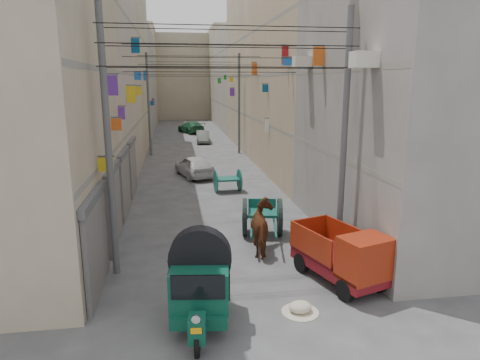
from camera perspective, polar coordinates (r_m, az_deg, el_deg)
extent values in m
cube|color=gray|center=(15.17, -17.87, 2.50)|extent=(0.25, 9.80, 0.18)
cube|color=gray|center=(14.95, -18.69, 13.87)|extent=(0.25, 9.80, 0.18)
cube|color=#A69B8E|center=(26.51, -23.11, 12.40)|extent=(8.00, 12.00, 12.00)
cube|color=gray|center=(25.99, -14.20, 6.85)|extent=(0.25, 11.76, 0.18)
cube|color=gray|center=(25.87, -14.57, 13.46)|extent=(0.25, 11.76, 0.18)
cube|color=gray|center=(26.09, -14.97, 20.06)|extent=(0.25, 11.76, 0.18)
cube|color=tan|center=(39.28, -18.59, 14.07)|extent=(8.00, 14.00, 14.00)
cube|color=gray|center=(38.91, -12.48, 8.84)|extent=(0.25, 13.72, 0.18)
cube|color=gray|center=(38.83, -12.71, 13.26)|extent=(0.25, 13.72, 0.18)
cube|color=gray|center=(38.97, -12.93, 17.67)|extent=(0.25, 13.72, 0.18)
cube|color=gray|center=(53.13, -15.99, 12.59)|extent=(8.00, 14.00, 11.80)
cube|color=gray|center=(52.87, -11.57, 9.89)|extent=(0.25, 13.72, 0.18)
cube|color=gray|center=(52.81, -11.72, 13.14)|extent=(0.25, 13.72, 0.18)
cube|color=gray|center=(52.92, -11.88, 16.39)|extent=(0.25, 13.72, 0.18)
cube|color=tan|center=(66.06, -14.66, 13.39)|extent=(8.00, 12.00, 13.50)
cube|color=gray|center=(65.85, -11.07, 10.47)|extent=(0.25, 11.76, 0.18)
cube|color=gray|center=(65.80, -11.18, 13.08)|extent=(0.25, 11.76, 0.18)
cube|color=gray|center=(65.88, -11.30, 15.69)|extent=(0.25, 11.76, 0.18)
cube|color=gray|center=(17.66, 25.32, 14.06)|extent=(8.00, 10.00, 13.00)
cube|color=gray|center=(16.06, 12.58, 3.36)|extent=(0.25, 9.80, 0.18)
cube|color=gray|center=(15.86, 13.12, 14.11)|extent=(0.25, 9.80, 0.18)
cube|color=tan|center=(27.51, 12.17, 13.11)|extent=(8.00, 12.00, 12.00)
cube|color=gray|center=(26.52, 3.95, 7.32)|extent=(0.25, 11.76, 0.18)
cube|color=gray|center=(26.40, 4.06, 13.82)|extent=(0.25, 11.76, 0.18)
cube|color=gray|center=(26.62, 4.17, 20.29)|extent=(0.25, 11.76, 0.18)
cube|color=tan|center=(39.96, 5.44, 14.64)|extent=(8.00, 14.00, 14.00)
cube|color=gray|center=(39.27, -0.25, 9.18)|extent=(0.25, 13.72, 0.18)
cube|color=gray|center=(39.18, -0.25, 13.56)|extent=(0.25, 13.72, 0.18)
cube|color=gray|center=(39.33, -0.26, 17.93)|extent=(0.25, 13.72, 0.18)
cube|color=#A69B8E|center=(53.63, 1.68, 13.07)|extent=(8.00, 14.00, 11.80)
cube|color=gray|center=(53.13, -2.52, 10.15)|extent=(0.25, 13.72, 0.18)
cube|color=gray|center=(53.07, -2.56, 13.39)|extent=(0.25, 13.72, 0.18)
cube|color=gray|center=(53.18, -2.59, 16.62)|extent=(0.25, 13.72, 0.18)
cube|color=tan|center=(66.47, -0.40, 13.79)|extent=(8.00, 12.00, 13.50)
cube|color=gray|center=(66.06, -3.79, 10.69)|extent=(0.25, 11.76, 0.18)
cube|color=gray|center=(66.01, -3.83, 13.29)|extent=(0.25, 11.76, 0.18)
cube|color=gray|center=(66.09, -3.87, 15.89)|extent=(0.25, 11.76, 0.18)
cube|color=tan|center=(72.77, -7.65, 13.41)|extent=(22.00, 10.00, 13.00)
cube|color=#454449|center=(12.59, -18.58, -8.65)|extent=(0.12, 3.00, 2.60)
cube|color=#4F4F51|center=(12.15, -18.97, -2.26)|extent=(0.18, 3.20, 0.25)
cube|color=#454449|center=(16.05, -16.43, -3.83)|extent=(0.12, 3.00, 2.60)
cube|color=#4F4F51|center=(15.71, -16.69, 1.24)|extent=(0.18, 3.20, 0.25)
cube|color=#454449|center=(19.60, -15.07, -0.74)|extent=(0.12, 3.00, 2.60)
cube|color=#4F4F51|center=(19.32, -15.26, 3.44)|extent=(0.18, 3.20, 0.25)
cube|color=#454449|center=(23.30, -14.10, 1.45)|extent=(0.12, 3.00, 2.60)
cube|color=#4F4F51|center=(23.06, -14.25, 4.98)|extent=(0.18, 3.20, 0.25)
cube|color=yellow|center=(41.40, -1.17, 13.22)|extent=(0.38, 0.08, 0.41)
cube|color=#5F2A9A|center=(48.46, -11.52, 10.14)|extent=(0.27, 0.08, 0.71)
cube|color=yellow|center=(13.56, -17.50, 1.99)|extent=(0.44, 0.08, 0.42)
cube|color=yellow|center=(22.65, -14.32, 11.00)|extent=(0.45, 0.08, 0.84)
cube|color=#198C20|center=(51.92, -2.78, 13.08)|extent=(0.41, 0.08, 0.59)
cube|color=#DA5919|center=(16.72, -16.15, 7.13)|extent=(0.38, 0.08, 0.44)
cube|color=#5F2A9A|center=(40.67, -1.06, 11.64)|extent=(0.43, 0.08, 0.72)
cube|color=#198C20|center=(46.70, -2.01, 13.51)|extent=(0.28, 0.08, 0.44)
cube|color=navy|center=(26.91, -13.77, 17.00)|extent=(0.48, 0.08, 0.84)
cube|color=navy|center=(44.92, -11.70, 9.99)|extent=(0.31, 0.08, 0.44)
cube|color=navy|center=(26.36, 3.38, 12.12)|extent=(0.35, 0.08, 0.45)
cube|color=#DA5919|center=(29.93, 1.92, 14.59)|extent=(0.34, 0.08, 0.79)
cube|color=#5F2A9A|center=(18.94, -15.51, 8.58)|extent=(0.28, 0.08, 0.52)
cube|color=blue|center=(36.44, -12.54, 13.40)|extent=(0.28, 0.08, 0.74)
cube|color=white|center=(25.99, 3.65, 7.26)|extent=(0.26, 0.08, 0.80)
cube|color=yellow|center=(17.06, 10.52, 15.77)|extent=(0.34, 0.08, 0.55)
cube|color=#5F2A9A|center=(15.44, -16.87, 11.99)|extent=(0.47, 0.08, 0.67)
cube|color=blue|center=(27.98, -13.47, 13.33)|extent=(0.40, 0.08, 0.47)
cube|color=yellow|center=(28.50, -13.37, 11.52)|extent=(0.32, 0.08, 0.55)
cube|color=blue|center=(21.23, 6.35, 15.41)|extent=(0.47, 0.08, 0.35)
cube|color=#A4151B|center=(22.07, 6.00, 16.22)|extent=(0.32, 0.08, 0.89)
cube|color=#DA5919|center=(16.97, 10.45, 15.92)|extent=(0.44, 0.08, 0.69)
cube|color=#198C20|center=(13.26, -18.86, 0.11)|extent=(0.10, 3.20, 0.80)
cube|color=#A4151B|center=(22.06, -14.93, 5.25)|extent=(0.10, 3.20, 0.80)
cube|color=#DA5919|center=(33.95, -12.87, 7.92)|extent=(0.10, 3.20, 0.80)
cube|color=navy|center=(45.90, -11.87, 9.20)|extent=(0.10, 3.20, 0.80)
cube|color=blue|center=(14.26, 15.20, 1.21)|extent=(0.10, 3.20, 0.80)
cube|color=navy|center=(22.67, 6.02, 5.82)|extent=(0.10, 3.20, 0.80)
cube|color=yellow|center=(34.35, 0.90, 8.30)|extent=(0.10, 3.20, 0.80)
cube|color=navy|center=(46.19, -1.63, 9.49)|extent=(0.10, 3.20, 0.80)
cube|color=beige|center=(12.92, 16.23, 15.16)|extent=(0.70, 0.55, 0.45)
cube|color=beige|center=(18.55, 8.26, 15.33)|extent=(0.70, 0.55, 0.45)
cylinder|color=#4F4F51|center=(13.02, -17.18, 4.47)|extent=(0.20, 0.20, 8.00)
cylinder|color=#4F4F51|center=(13.92, 13.70, 5.20)|extent=(0.20, 0.20, 8.00)
cylinder|color=#4F4F51|center=(34.85, -12.08, 9.73)|extent=(0.20, 0.20, 8.00)
cylinder|color=#4F4F51|center=(35.20, -0.12, 10.04)|extent=(0.20, 0.20, 8.00)
cylinder|color=black|center=(12.37, -0.95, 14.85)|extent=(7.40, 0.02, 0.02)
cylinder|color=black|center=(12.41, -0.96, 17.62)|extent=(7.40, 0.02, 0.02)
cylinder|color=black|center=(12.46, -0.97, 19.91)|extent=(7.40, 0.02, 0.02)
cylinder|color=black|center=(13.36, -1.56, 14.71)|extent=(7.40, 0.02, 0.02)
cylinder|color=black|center=(13.39, -1.57, 17.27)|extent=(7.40, 0.02, 0.02)
cylinder|color=black|center=(13.44, -1.59, 19.40)|extent=(7.40, 0.02, 0.02)
cylinder|color=black|center=(18.83, -3.74, 14.18)|extent=(7.40, 0.02, 0.02)
cylinder|color=black|center=(18.85, -3.76, 16.00)|extent=(7.40, 0.02, 0.02)
cylinder|color=black|center=(18.89, -3.79, 17.52)|extent=(7.40, 0.02, 0.02)
cylinder|color=black|center=(26.81, -5.31, 13.78)|extent=(7.40, 0.02, 0.02)
cylinder|color=black|center=(26.82, -5.34, 15.06)|extent=(7.40, 0.02, 0.02)
cylinder|color=black|center=(26.85, -5.36, 16.13)|extent=(7.40, 0.02, 0.02)
cylinder|color=black|center=(34.79, -6.16, 13.56)|extent=(7.40, 0.02, 0.02)
cylinder|color=black|center=(34.80, -6.19, 14.55)|extent=(7.40, 0.02, 0.02)
cylinder|color=black|center=(34.82, -6.21, 15.37)|extent=(7.40, 0.02, 0.02)
cylinder|color=black|center=(9.89, -5.71, -20.89)|extent=(0.20, 0.60, 0.59)
cylinder|color=black|center=(11.64, -7.90, -15.37)|extent=(0.20, 0.60, 0.59)
cylinder|color=black|center=(11.57, -2.02, -15.44)|extent=(0.20, 0.60, 0.59)
cube|color=#0C4432|center=(10.94, -5.20, -16.02)|extent=(1.55, 2.14, 0.29)
cube|color=#0C4432|center=(9.75, -5.73, -19.09)|extent=(0.42, 0.51, 0.57)
cylinder|color=silver|center=(9.36, -5.90, -17.97)|extent=(0.19, 0.08, 0.19)
cube|color=#F6A30D|center=(9.48, -5.87, -19.39)|extent=(0.23, 0.06, 0.13)
cube|color=#0C4432|center=(10.71, -5.24, -13.09)|extent=(1.58, 1.94, 0.99)
cube|color=black|center=(9.78, -5.63, -14.05)|extent=(1.20, 0.22, 0.57)
cube|color=black|center=(10.73, -9.02, -12.53)|extent=(0.20, 1.25, 0.68)
cube|color=black|center=(10.64, -1.46, -12.60)|extent=(0.20, 1.25, 0.68)
cube|color=silver|center=(10.13, -5.54, -18.09)|extent=(1.30, 0.22, 0.06)
cylinder|color=black|center=(16.50, 0.65, -4.94)|extent=(0.41, 1.45, 1.44)
cylinder|color=#124F44|center=(16.50, 0.65, -4.94)|extent=(0.38, 1.14, 1.13)
cylinder|color=#4F4F51|center=(16.50, 0.65, -4.94)|extent=(0.26, 0.22, 0.19)
cylinder|color=black|center=(16.53, 5.31, -4.96)|extent=(0.41, 1.45, 1.44)
cylinder|color=#124F44|center=(16.53, 5.31, -4.96)|extent=(0.38, 1.14, 1.13)
cylinder|color=#4F4F51|center=(16.53, 5.31, -4.96)|extent=(0.26, 0.22, 0.19)
cylinder|color=#4F4F51|center=(16.50, 2.98, -4.95)|extent=(1.38, 0.33, 0.08)
cube|color=#124F44|center=(16.44, 2.99, -4.34)|extent=(1.27, 1.31, 0.10)
cube|color=#124F44|center=(16.87, 2.96, -3.08)|extent=(1.08, 0.28, 0.36)
cylinder|color=#124F44|center=(15.24, 1.54, -6.07)|extent=(0.50, 2.34, 0.07)
cylinder|color=#124F44|center=(15.26, 4.65, -6.08)|extent=(0.50, 2.34, 0.07)
cylinder|color=black|center=(12.22, 13.79, -14.13)|extent=(0.35, 0.63, 0.61)
cylinder|color=black|center=(13.65, 8.17, -10.88)|extent=(0.35, 0.63, 0.61)
cylinder|color=black|center=(12.97, 17.93, -12.74)|extent=(0.35, 0.63, 0.61)
cylinder|color=black|center=(14.33, 12.17, -9.87)|extent=(0.35, 0.63, 0.61)
cube|color=#620E13|center=(13.18, 12.95, -11.03)|extent=(2.22, 3.31, 0.32)
cube|color=maroon|center=(12.21, 16.32, -9.92)|extent=(1.57, 1.34, 1.15)
cube|color=black|center=(11.89, 17.79, -10.18)|extent=(1.16, 0.43, 0.51)
cube|color=#620E13|center=(13.44, 11.61, -9.32)|extent=(1.95, 2.36, 0.11)
cube|color=maroon|center=(12.91, 9.32, -8.28)|extent=(0.68, 1.95, 0.78)
cube|color=maroon|center=(13.71, 13.92, -7.22)|extent=(0.68, 1.95, 0.78)
cube|color=maroon|center=(14.04, 9.16, -6.51)|extent=(1.33, 0.48, 0.78)
cylinder|color=#124F44|center=(22.84, -3.27, -0.19)|extent=(0.16, 1.21, 1.21)
cylinder|color=#124F44|center=(23.09, -0.08, -0.02)|extent=(0.16, 1.21, 1.21)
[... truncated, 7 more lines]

